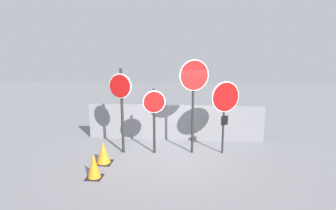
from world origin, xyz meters
TOP-DOWN VIEW (x-y plane):
  - ground_plane at (0.00, 0.00)m, footprint 40.00×40.00m
  - fence_back at (0.00, 1.15)m, footprint 6.07×0.12m
  - stop_sign_0 at (-1.49, -0.29)m, footprint 0.70×0.22m
  - stop_sign_1 at (-0.53, -0.24)m, footprint 0.65×0.19m
  - stop_sign_2 at (0.62, -0.13)m, footprint 0.84×0.36m
  - stop_sign_3 at (1.53, -0.10)m, footprint 0.82×0.40m
  - traffic_cone_0 at (-1.82, -1.09)m, footprint 0.45×0.45m
  - traffic_cone_1 at (-1.76, -1.97)m, footprint 0.37×0.37m

SIDE VIEW (x-z plane):
  - ground_plane at x=0.00m, z-range 0.00..0.00m
  - traffic_cone_0 at x=-1.82m, z-range 0.00..0.59m
  - traffic_cone_1 at x=-1.76m, z-range 0.00..0.60m
  - fence_back at x=0.00m, z-range 0.00..1.22m
  - stop_sign_1 at x=-0.53m, z-range 0.37..2.33m
  - stop_sign_3 at x=1.53m, z-range 0.49..2.67m
  - stop_sign_0 at x=-1.49m, z-range 0.43..2.97m
  - stop_sign_2 at x=0.62m, z-range 0.67..3.47m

